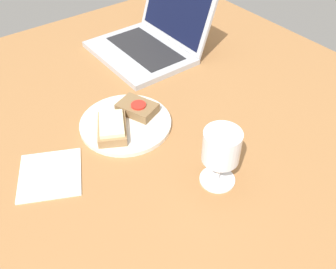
{
  "coord_description": "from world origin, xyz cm",
  "views": [
    {
      "loc": [
        56.88,
        -37.05,
        64.12
      ],
      "look_at": [
        7.75,
        0.04,
        8.0
      ],
      "focal_mm": 40.0,
      "sensor_mm": 36.0,
      "label": 1
    }
  ],
  "objects_px": {
    "plate": "(126,123)",
    "sandwich_with_cheese": "(112,127)",
    "sandwich_with_tomato": "(137,108)",
    "laptop": "(151,40)",
    "napkin": "(50,175)",
    "wine_glass": "(221,148)"
  },
  "relations": [
    {
      "from": "wine_glass",
      "to": "napkin",
      "type": "xyz_separation_m",
      "value": [
        -0.23,
        -0.28,
        -0.09
      ]
    },
    {
      "from": "plate",
      "to": "sandwich_with_tomato",
      "type": "bearing_deg",
      "value": 107.3
    },
    {
      "from": "plate",
      "to": "laptop",
      "type": "xyz_separation_m",
      "value": [
        -0.26,
        0.26,
        0.03
      ]
    },
    {
      "from": "sandwich_with_tomato",
      "to": "napkin",
      "type": "xyz_separation_m",
      "value": [
        0.06,
        -0.26,
        -0.02
      ]
    },
    {
      "from": "plate",
      "to": "sandwich_with_tomato",
      "type": "height_order",
      "value": "sandwich_with_tomato"
    },
    {
      "from": "plate",
      "to": "sandwich_with_cheese",
      "type": "height_order",
      "value": "sandwich_with_cheese"
    },
    {
      "from": "sandwich_with_tomato",
      "to": "laptop",
      "type": "height_order",
      "value": "laptop"
    },
    {
      "from": "sandwich_with_cheese",
      "to": "laptop",
      "type": "height_order",
      "value": "laptop"
    },
    {
      "from": "sandwich_with_tomato",
      "to": "sandwich_with_cheese",
      "type": "relative_size",
      "value": 0.88
    },
    {
      "from": "wine_glass",
      "to": "napkin",
      "type": "height_order",
      "value": "wine_glass"
    },
    {
      "from": "laptop",
      "to": "napkin",
      "type": "xyz_separation_m",
      "value": [
        0.3,
        -0.48,
        -0.04
      ]
    },
    {
      "from": "sandwich_with_tomato",
      "to": "wine_glass",
      "type": "relative_size",
      "value": 0.83
    },
    {
      "from": "wine_glass",
      "to": "laptop",
      "type": "bearing_deg",
      "value": 159.34
    },
    {
      "from": "napkin",
      "to": "laptop",
      "type": "bearing_deg",
      "value": 122.3
    },
    {
      "from": "sandwich_with_cheese",
      "to": "sandwich_with_tomato",
      "type": "bearing_deg",
      "value": 107.5
    },
    {
      "from": "sandwich_with_tomato",
      "to": "laptop",
      "type": "bearing_deg",
      "value": 139.01
    },
    {
      "from": "plate",
      "to": "napkin",
      "type": "bearing_deg",
      "value": -79.25
    },
    {
      "from": "plate",
      "to": "sandwich_with_cheese",
      "type": "bearing_deg",
      "value": -72.3
    },
    {
      "from": "sandwich_with_cheese",
      "to": "laptop",
      "type": "xyz_separation_m",
      "value": [
        -0.28,
        0.31,
        0.01
      ]
    },
    {
      "from": "plate",
      "to": "wine_glass",
      "type": "height_order",
      "value": "wine_glass"
    },
    {
      "from": "plate",
      "to": "sandwich_with_cheese",
      "type": "xyz_separation_m",
      "value": [
        0.01,
        -0.05,
        0.02
      ]
    },
    {
      "from": "wine_glass",
      "to": "laptop",
      "type": "xyz_separation_m",
      "value": [
        -0.53,
        0.2,
        -0.05
      ]
    }
  ]
}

